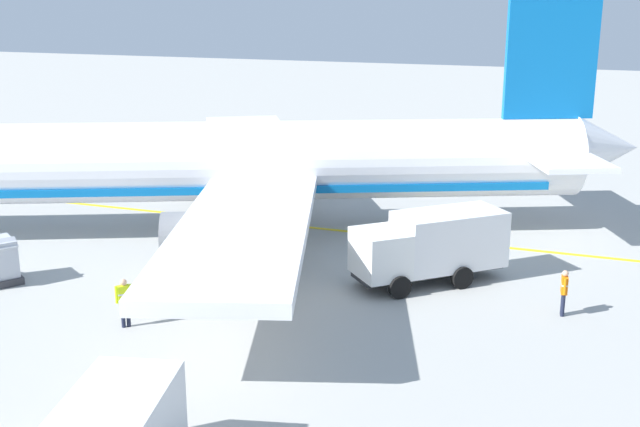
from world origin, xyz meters
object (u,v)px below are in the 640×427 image
Objects in this scene: service_truck_baggage at (431,245)px; crew_marshaller at (564,289)px; crew_loader_left at (124,299)px; airliner_foreground at (218,163)px.

service_truck_baggage is 5.57m from crew_marshaller.
service_truck_baggage is 12.10m from crew_loader_left.
crew_loader_left is at bearing 131.51° from service_truck_baggage.
airliner_foreground is 17.44m from crew_marshaller.
service_truck_baggage is (-3.56, -11.19, -1.81)m from airliner_foreground.
airliner_foreground is 22.26× the size of crew_loader_left.
airliner_foreground reaches higher than crew_loader_left.
crew_marshaller is 15.60m from crew_loader_left.
crew_marshaller is at bearing -66.45° from crew_loader_left.
service_truck_baggage is at bearing 71.23° from crew_marshaller.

